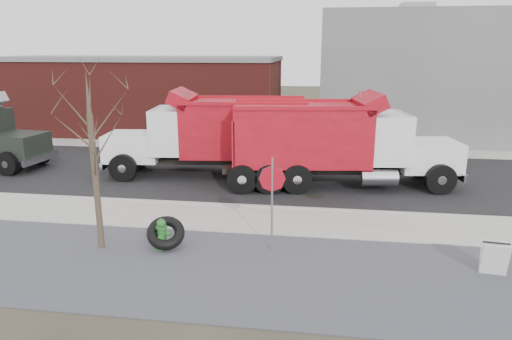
% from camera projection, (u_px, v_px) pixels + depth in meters
% --- Properties ---
extents(ground, '(120.00, 120.00, 0.00)m').
position_uv_depth(ground, '(225.00, 222.00, 15.64)').
color(ground, '#383328').
rests_on(ground, ground).
extents(gravel_verge, '(60.00, 5.00, 0.03)m').
position_uv_depth(gravel_verge, '(198.00, 268.00, 12.29)').
color(gravel_verge, slate).
rests_on(gravel_verge, ground).
extents(sidewalk, '(60.00, 2.50, 0.06)m').
position_uv_depth(sidewalk, '(227.00, 218.00, 15.87)').
color(sidewalk, '#9E9B93').
rests_on(sidewalk, ground).
extents(curb, '(60.00, 0.15, 0.11)m').
position_uv_depth(curb, '(234.00, 206.00, 17.11)').
color(curb, '#9E9B93').
rests_on(curb, ground).
extents(road, '(60.00, 9.40, 0.02)m').
position_uv_depth(road, '(252.00, 174.00, 21.67)').
color(road, black).
rests_on(road, ground).
extents(far_sidewalk, '(60.00, 2.00, 0.06)m').
position_uv_depth(far_sidewalk, '(267.00, 148.00, 27.12)').
color(far_sidewalk, '#9E9B93').
rests_on(far_sidewalk, ground).
extents(building_grey, '(12.00, 10.00, 8.00)m').
position_uv_depth(building_grey, '(411.00, 76.00, 30.60)').
color(building_grey, gray).
rests_on(building_grey, ground).
extents(building_brick, '(20.20, 8.20, 5.30)m').
position_uv_depth(building_brick, '(137.00, 94.00, 32.60)').
color(building_brick, maroon).
rests_on(building_brick, ground).
extents(bare_tree, '(3.20, 3.20, 5.20)m').
position_uv_depth(bare_tree, '(92.00, 139.00, 12.75)').
color(bare_tree, '#382D23').
rests_on(bare_tree, ground).
extents(fire_hydrant, '(0.54, 0.52, 0.94)m').
position_uv_depth(fire_hydrant, '(162.00, 235.00, 13.43)').
color(fire_hydrant, '#2F742C').
rests_on(fire_hydrant, ground).
extents(truck_tire, '(1.40, 1.37, 0.93)m').
position_uv_depth(truck_tire, '(166.00, 233.00, 13.45)').
color(truck_tire, black).
rests_on(truck_tire, ground).
extents(stop_sign, '(0.76, 0.16, 2.81)m').
position_uv_depth(stop_sign, '(272.00, 189.00, 12.91)').
color(stop_sign, gray).
rests_on(stop_sign, ground).
extents(sandwich_board, '(0.70, 0.49, 0.91)m').
position_uv_depth(sandwich_board, '(494.00, 258.00, 11.83)').
color(sandwich_board, silver).
rests_on(sandwich_board, ground).
extents(dump_truck_red_a, '(10.07, 3.90, 3.97)m').
position_uv_depth(dump_truck_red_a, '(333.00, 140.00, 19.30)').
color(dump_truck_red_a, black).
rests_on(dump_truck_red_a, ground).
extents(dump_truck_red_b, '(9.59, 3.63, 3.96)m').
position_uv_depth(dump_truck_red_b, '(217.00, 133.00, 20.91)').
color(dump_truck_red_b, black).
rests_on(dump_truck_red_b, ground).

